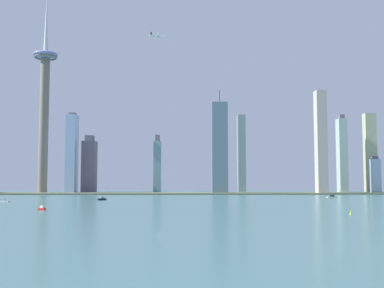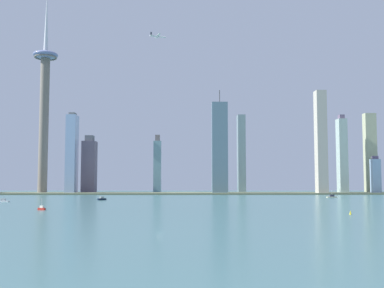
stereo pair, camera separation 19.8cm
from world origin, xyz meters
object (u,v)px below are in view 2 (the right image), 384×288
(skyscraper_5, at_px, (220,148))
(boat_3, at_px, (42,208))
(channel_buoy_1, at_px, (350,212))
(airplane, at_px, (158,36))
(skyscraper_2, at_px, (321,142))
(skyscraper_4, at_px, (89,166))
(skyscraper_8, at_px, (370,153))
(boat_6, at_px, (332,197))
(observation_tower, at_px, (45,96))
(skyscraper_9, at_px, (157,166))
(skyscraper_3, at_px, (376,176))
(skyscraper_0, at_px, (241,154))
(skyscraper_7, at_px, (72,154))
(boat_1, at_px, (102,199))
(boat_0, at_px, (3,201))
(skyscraper_6, at_px, (342,155))

(skyscraper_5, relative_size, boat_3, 19.26)
(channel_buoy_1, relative_size, airplane, 0.11)
(skyscraper_2, distance_m, skyscraper_4, 393.20)
(skyscraper_5, bearing_deg, boat_3, -112.88)
(skyscraper_4, distance_m, skyscraper_8, 487.65)
(boat_6, bearing_deg, channel_buoy_1, -112.70)
(observation_tower, distance_m, skyscraper_9, 226.48)
(skyscraper_3, relative_size, boat_6, 4.51)
(skyscraper_0, bearing_deg, skyscraper_8, -3.94)
(skyscraper_2, bearing_deg, skyscraper_0, 149.78)
(skyscraper_5, xyz_separation_m, airplane, (-101.41, -24.24, 179.35))
(skyscraper_4, relative_size, skyscraper_7, 0.74)
(skyscraper_0, height_order, skyscraper_3, skyscraper_0)
(observation_tower, distance_m, skyscraper_0, 351.59)
(skyscraper_8, relative_size, boat_1, 14.04)
(skyscraper_4, bearing_deg, boat_6, -29.68)
(boat_1, bearing_deg, skyscraper_4, -109.47)
(observation_tower, bearing_deg, boat_3, -72.99)
(boat_1, bearing_deg, boat_6, 159.63)
(skyscraper_5, xyz_separation_m, boat_3, (-167.46, -396.79, -74.22))
(observation_tower, height_order, skyscraper_2, observation_tower)
(observation_tower, xyz_separation_m, airplane, (193.87, -45.35, 90.50))
(observation_tower, height_order, skyscraper_9, observation_tower)
(skyscraper_5, height_order, channel_buoy_1, skyscraper_5)
(observation_tower, xyz_separation_m, boat_0, (46.90, -286.97, -163.06))
(skyscraper_4, relative_size, boat_6, 7.25)
(skyscraper_0, height_order, skyscraper_6, skyscraper_0)
(boat_0, relative_size, boat_1, 1.37)
(observation_tower, relative_size, boat_6, 25.06)
(channel_buoy_1, bearing_deg, skyscraper_3, 65.47)
(skyscraper_8, relative_size, boat_6, 9.99)
(skyscraper_2, height_order, boat_1, skyscraper_2)
(observation_tower, distance_m, skyscraper_5, 309.08)
(skyscraper_5, xyz_separation_m, boat_1, (-152.05, -224.31, -74.03))
(boat_6, bearing_deg, skyscraper_5, 123.82)
(boat_1, bearing_deg, boat_3, 50.78)
(skyscraper_9, xyz_separation_m, channel_buoy_1, (159.90, -510.21, -46.65))
(skyscraper_0, distance_m, boat_3, 498.33)
(boat_3, bearing_deg, skyscraper_4, -58.61)
(boat_3, bearing_deg, skyscraper_2, -106.87)
(skyscraper_0, relative_size, skyscraper_9, 1.33)
(boat_1, bearing_deg, skyscraper_9, -133.13)
(boat_6, height_order, airplane, airplane)
(skyscraper_4, bearing_deg, boat_3, -82.82)
(skyscraper_6, bearing_deg, skyscraper_7, 179.60)
(skyscraper_9, distance_m, channel_buoy_1, 536.71)
(skyscraper_0, relative_size, skyscraper_4, 1.36)
(skyscraper_4, xyz_separation_m, skyscraper_9, (117.60, 15.69, 1.07))
(observation_tower, distance_m, skyscraper_3, 568.23)
(skyscraper_5, distance_m, channel_buoy_1, 454.07)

